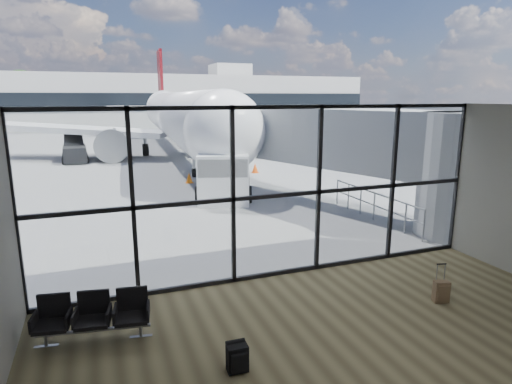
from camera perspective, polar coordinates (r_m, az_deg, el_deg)
ground at (r=50.26m, az=-15.74°, el=6.79°), size 220.00×220.00×0.00m
lounge_shell at (r=6.95m, az=18.89°, el=-5.21°), size 12.02×8.01×4.51m
glass_curtain_wall at (r=11.03m, az=2.85°, el=-0.22°), size 12.10×0.12×4.50m
jet_bridge at (r=19.37m, az=7.90°, el=6.76°), size 8.00×16.50×4.33m
apron_railing at (r=17.09m, az=15.47°, el=-1.30°), size 0.06×5.46×1.11m
far_terminal at (r=71.93m, az=-18.04°, el=11.62°), size 80.00×12.20×11.00m
tree_5 at (r=82.56m, az=-28.74°, el=11.93°), size 6.27×6.27×9.03m
seating_row at (r=9.28m, az=-20.86°, el=-14.95°), size 2.15×0.92×0.96m
backpack at (r=7.96m, az=-2.48°, el=-21.24°), size 0.37×0.34×0.54m
suitcase at (r=11.05m, az=23.47°, el=-12.06°), size 0.38×0.31×0.92m
airliner at (r=36.94m, az=-10.21°, el=9.88°), size 33.63×38.99×10.04m
service_van at (r=20.58m, az=-4.26°, el=2.64°), size 3.69×5.55×2.22m
belt_loader at (r=34.26m, az=-23.01°, el=4.87°), size 1.89×4.43×2.01m
traffic_cone_a at (r=26.10m, az=-4.83°, el=2.91°), size 0.46×0.46×0.66m
traffic_cone_b at (r=24.04m, az=-8.91°, el=1.87°), size 0.41×0.41×0.58m
traffic_cone_c at (r=26.93m, az=-0.13°, el=3.20°), size 0.43×0.43×0.61m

